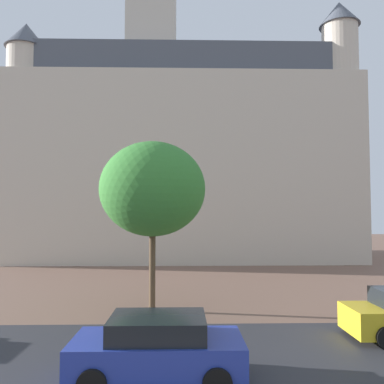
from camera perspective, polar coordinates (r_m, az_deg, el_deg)
The scene contains 5 objects.
ground_plane at distance 12.28m, azimuth 1.13°, elevation -21.63°, with size 120.00×120.00×0.00m, color brown.
street_asphalt_strip at distance 11.63m, azimuth 1.28°, elevation -22.71°, with size 120.00×6.47×0.00m, color #2D2D33.
landmark_building at distance 35.90m, azimuth -1.56°, elevation 5.84°, with size 28.23×12.79×36.21m.
car_blue at distance 10.06m, azimuth -4.95°, elevation -21.60°, with size 4.01×2.11×1.49m.
tree_curb_far at distance 16.13m, azimuth -5.69°, elevation 0.42°, with size 4.28×4.28×6.82m.
Camera 1 is at (-0.50, -1.63, 3.93)m, focal length 37.02 mm.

